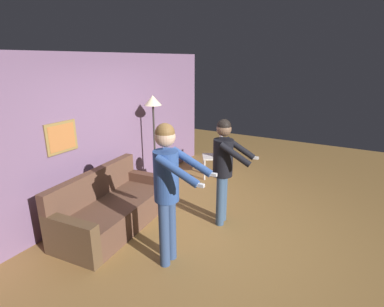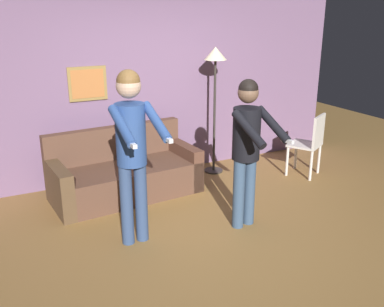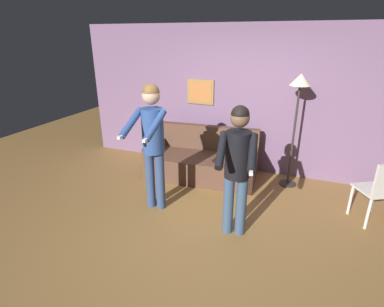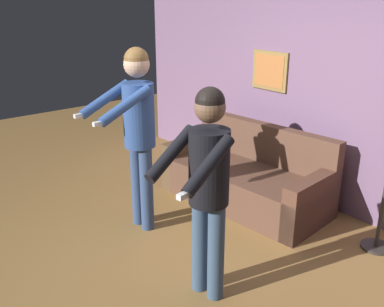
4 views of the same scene
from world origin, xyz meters
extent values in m
plane|color=olive|center=(0.00, 0.00, 0.00)|extent=(12.00, 12.00, 0.00)
cube|color=slate|center=(0.00, 2.04, 1.30)|extent=(6.40, 0.06, 2.60)
cube|color=olive|center=(-0.83, 1.99, 1.42)|extent=(0.51, 0.02, 0.46)
cube|color=#B76C35|center=(-0.83, 1.98, 1.42)|extent=(0.43, 0.01, 0.38)
cube|color=brown|center=(-0.57, 1.35, 0.21)|extent=(1.96, 1.01, 0.42)
cube|color=brown|center=(-0.60, 1.70, 0.65)|extent=(1.91, 0.30, 0.45)
cube|color=brown|center=(-1.43, 1.27, 0.29)|extent=(0.23, 0.86, 0.58)
cube|color=brown|center=(0.30, 1.42, 0.29)|extent=(0.23, 0.86, 0.58)
cylinder|color=#332D28|center=(0.91, 1.63, 0.01)|extent=(0.28, 0.28, 0.02)
cylinder|color=#332D28|center=(0.91, 1.63, 0.85)|extent=(0.04, 0.04, 1.66)
cone|color=#F9EAB7|center=(0.91, 1.63, 1.77)|extent=(0.32, 0.32, 0.18)
cylinder|color=#334872|center=(-0.94, 0.16, 0.44)|extent=(0.13, 0.13, 0.87)
cylinder|color=#334872|center=(-0.78, 0.17, 0.44)|extent=(0.13, 0.13, 0.87)
cylinder|color=#2D4C8C|center=(-0.86, 0.17, 1.18)|extent=(0.30, 0.30, 0.62)
sphere|color=#D8AD8E|center=(-0.86, 0.17, 1.66)|extent=(0.24, 0.24, 0.24)
sphere|color=brown|center=(-0.86, 0.17, 1.70)|extent=(0.23, 0.23, 0.23)
cylinder|color=#2D4C8C|center=(-1.02, -0.09, 1.35)|extent=(0.11, 0.54, 0.31)
cube|color=white|center=(-1.01, -0.34, 1.24)|extent=(0.04, 0.15, 0.04)
cylinder|color=#2D4C8C|center=(-0.68, -0.08, 1.35)|extent=(0.11, 0.54, 0.31)
cube|color=white|center=(-0.67, -0.33, 1.24)|extent=(0.04, 0.15, 0.04)
cylinder|color=#38506D|center=(0.29, -0.04, 0.40)|extent=(0.13, 0.13, 0.80)
cylinder|color=#38506D|center=(0.45, -0.02, 0.40)|extent=(0.13, 0.13, 0.80)
cylinder|color=black|center=(0.37, -0.03, 1.08)|extent=(0.30, 0.30, 0.57)
sphere|color=brown|center=(0.37, -0.03, 1.53)|extent=(0.22, 0.22, 0.22)
sphere|color=black|center=(0.37, -0.03, 1.57)|extent=(0.21, 0.21, 0.21)
cylinder|color=black|center=(0.24, -0.27, 1.21)|extent=(0.16, 0.48, 0.33)
cylinder|color=black|center=(0.57, -0.22, 1.21)|extent=(0.16, 0.48, 0.33)
cube|color=white|center=(0.61, -0.43, 1.08)|extent=(0.06, 0.15, 0.04)
cylinder|color=silver|center=(2.11, 1.17, 0.23)|extent=(0.04, 0.04, 0.45)
cylinder|color=silver|center=(1.80, 0.99, 0.23)|extent=(0.04, 0.04, 0.45)
cylinder|color=silver|center=(2.29, 0.86, 0.23)|extent=(0.04, 0.04, 0.45)
cylinder|color=silver|center=(1.98, 0.68, 0.23)|extent=(0.04, 0.04, 0.45)
cube|color=silver|center=(2.04, 0.93, 0.47)|extent=(0.57, 0.57, 0.03)
cube|color=silver|center=(2.14, 0.76, 0.70)|extent=(0.38, 0.24, 0.45)
camera|label=1|loc=(-3.57, -1.70, 2.50)|focal=28.00mm
camera|label=2|loc=(-2.11, -3.72, 2.33)|focal=40.00mm
camera|label=3|loc=(1.06, -3.26, 2.38)|focal=28.00mm
camera|label=4|loc=(2.50, -1.94, 2.24)|focal=40.00mm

